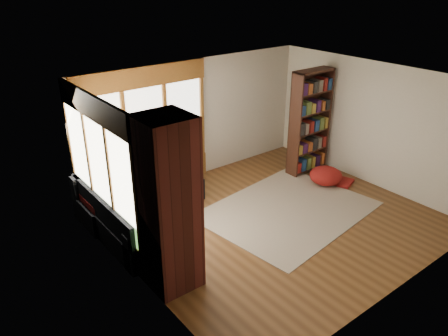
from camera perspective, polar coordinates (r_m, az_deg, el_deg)
floor at (r=8.24m, az=6.43°, el=-6.76°), size 5.50×5.50×0.00m
ceiling at (r=7.24m, az=7.42°, el=11.07°), size 5.50×5.50×0.00m
wall_back at (r=9.46m, az=-3.76°, el=6.29°), size 5.50×0.04×2.60m
wall_front at (r=6.33m, az=22.92°, el=-5.59°), size 5.50×0.04×2.60m
wall_left at (r=6.21m, az=-11.69°, el=-4.59°), size 0.04×5.00×2.60m
wall_right at (r=9.68m, az=18.70°, el=5.44°), size 0.04×5.00×2.60m
windows_back at (r=8.84m, az=-10.11°, el=4.96°), size 2.82×0.10×1.90m
windows_left at (r=7.19m, az=-15.88°, el=-0.37°), size 0.10×2.62×1.90m
roller_blind at (r=7.78m, az=-18.43°, el=4.41°), size 0.03×0.72×0.90m
brick_chimney at (r=6.07m, az=-7.24°, el=-4.93°), size 0.70×0.70×2.60m
sectional_sofa at (r=8.33m, az=-11.58°, el=-4.38°), size 2.20×2.20×0.80m
area_rug at (r=8.59m, az=8.35°, el=-5.43°), size 3.41×2.78×0.01m
bookshelf at (r=9.90m, az=11.15°, el=5.89°), size 1.00×0.33×2.33m
pouf at (r=9.68m, az=13.17°, el=-0.94°), size 0.83×0.83×0.38m
dog_tan at (r=8.21m, az=-9.68°, el=-0.55°), size 1.16×0.92×0.57m
dog_brindle at (r=7.64m, az=-12.40°, el=-3.65°), size 0.51×0.74×0.38m
throw_pillows at (r=8.24m, az=-12.10°, el=-0.94°), size 1.98×1.68×0.45m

